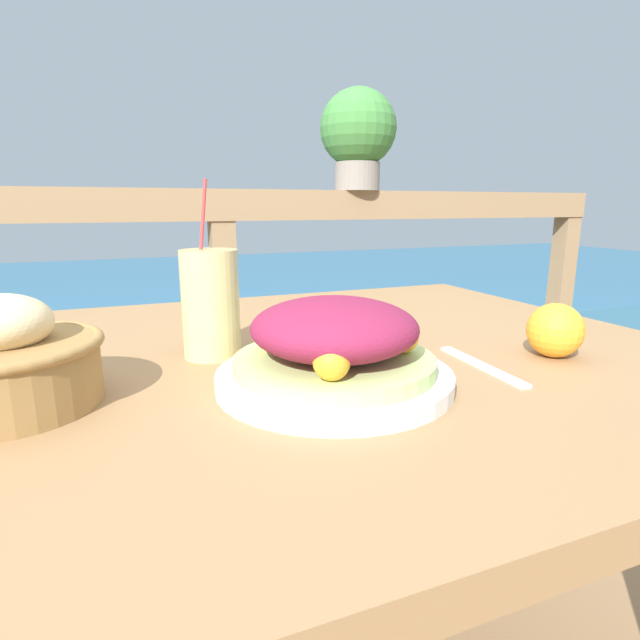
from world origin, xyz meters
name	(u,v)px	position (x,y,z in m)	size (l,w,h in m)	color
patio_table	(326,406)	(0.00, 0.00, 0.67)	(1.13, 0.96, 0.77)	#997047
railing_fence	(224,277)	(0.00, 0.80, 0.78)	(2.80, 0.08, 1.03)	#937551
sea_backdrop	(163,308)	(0.00, 3.30, 0.20)	(12.00, 4.00, 0.40)	teal
salad_plate	(334,349)	(-0.05, -0.15, 0.81)	(0.29, 0.29, 0.11)	silver
drink_glass	(211,304)	(-0.17, 0.03, 0.85)	(0.08, 0.08, 0.25)	#DBCC7F
bread_basket	(6,362)	(-0.41, -0.08, 0.82)	(0.20, 0.20, 0.13)	olive
potted_plant	(358,134)	(0.44, 0.80, 1.20)	(0.24, 0.24, 0.31)	gray
knife	(481,365)	(0.16, -0.16, 0.77)	(0.03, 0.18, 0.00)	silver
orange_near_basket	(555,330)	(0.29, -0.16, 0.81)	(0.08, 0.08, 0.08)	#F9A328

